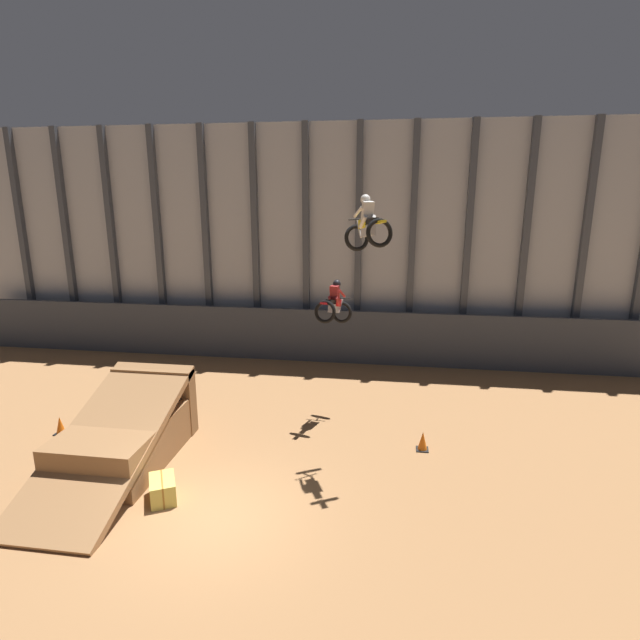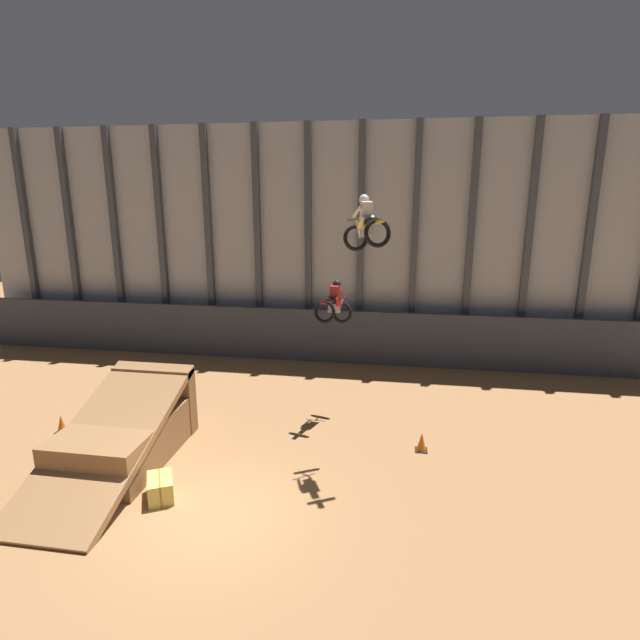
% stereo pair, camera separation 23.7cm
% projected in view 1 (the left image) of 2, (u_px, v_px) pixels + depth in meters
% --- Properties ---
extents(ground_plane, '(60.00, 60.00, 0.00)m').
position_uv_depth(ground_plane, '(216.00, 518.00, 11.69)').
color(ground_plane, '#996B42').
extents(arena_back_wall, '(32.00, 0.40, 10.38)m').
position_uv_depth(arena_back_wall, '(307.00, 244.00, 22.47)').
color(arena_back_wall, '#A3A8B2').
rests_on(arena_back_wall, ground_plane).
extents(lower_barrier, '(31.36, 0.20, 2.40)m').
position_uv_depth(lower_barrier, '(303.00, 335.00, 22.48)').
color(lower_barrier, '#383D47').
rests_on(lower_barrier, ground_plane).
extents(dirt_ramp, '(2.55, 5.97, 2.28)m').
position_uv_depth(dirt_ramp, '(128.00, 433.00, 14.21)').
color(dirt_ramp, olive).
rests_on(dirt_ramp, ground_plane).
extents(rider_bike_left_air, '(1.18, 1.78, 1.59)m').
position_uv_depth(rider_bike_left_air, '(334.00, 305.00, 16.36)').
color(rider_bike_left_air, black).
extents(rider_bike_right_air, '(1.41, 1.76, 1.56)m').
position_uv_depth(rider_bike_right_air, '(367.00, 227.00, 13.07)').
color(rider_bike_right_air, black).
extents(traffic_cone_near_ramp, '(0.36, 0.36, 0.58)m').
position_uv_depth(traffic_cone_near_ramp, '(423.00, 441.00, 14.72)').
color(traffic_cone_near_ramp, black).
rests_on(traffic_cone_near_ramp, ground_plane).
extents(traffic_cone_arena_edge, '(0.36, 0.36, 0.58)m').
position_uv_depth(traffic_cone_arena_edge, '(60.00, 426.00, 15.71)').
color(traffic_cone_arena_edge, black).
rests_on(traffic_cone_arena_edge, ground_plane).
extents(hay_bale_trackside, '(0.95, 1.08, 0.57)m').
position_uv_depth(hay_bale_trackside, '(163.00, 489.00, 12.32)').
color(hay_bale_trackside, '#CCB751').
rests_on(hay_bale_trackside, ground_plane).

